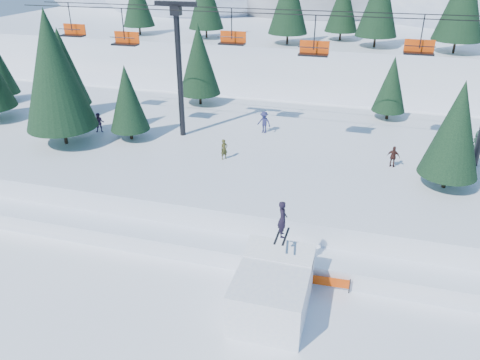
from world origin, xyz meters
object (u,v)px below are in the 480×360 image
(jump_kicker, at_px, (272,291))
(banner_far, at_px, (417,276))
(chairlift, at_px, (309,57))
(banner_near, at_px, (322,281))

(jump_kicker, distance_m, banner_far, 8.22)
(chairlift, height_order, banner_far, chairlift)
(banner_near, bearing_deg, chairlift, 103.66)
(jump_kicker, bearing_deg, banner_far, 31.25)
(banner_near, xyz_separation_m, banner_far, (4.79, 1.83, 0.00))
(chairlift, relative_size, banner_near, 16.10)
(chairlift, bearing_deg, jump_kicker, -86.26)
(jump_kicker, distance_m, banner_near, 3.36)
(jump_kicker, relative_size, banner_far, 1.93)
(jump_kicker, distance_m, chairlift, 17.69)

